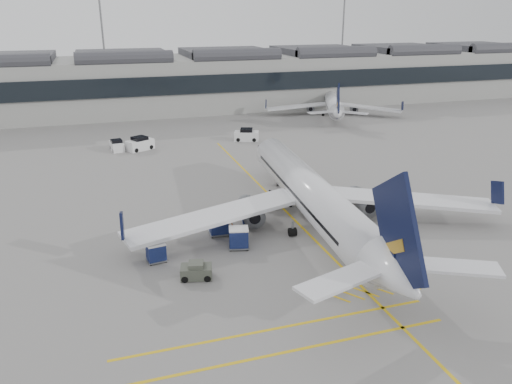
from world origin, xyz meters
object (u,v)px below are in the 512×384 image
object	(u,v)px
belt_loader	(275,202)
baggage_cart_a	(250,215)
pushback_tug	(196,271)
airliner_main	(313,196)
ramp_agent_a	(249,207)
ramp_agent_b	(229,218)

from	to	relation	value
belt_loader	baggage_cart_a	world-z (taller)	belt_loader
belt_loader	pushback_tug	size ratio (longest dim) A/B	1.70
belt_loader	baggage_cart_a	xyz separation A→B (m)	(-3.99, -3.55, 0.37)
airliner_main	ramp_agent_a	size ratio (longest dim) A/B	22.49
baggage_cart_a	ramp_agent_a	xyz separation A→B (m)	(0.56, 2.18, -0.02)
belt_loader	pushback_tug	xyz separation A→B (m)	(-11.21, -12.56, 0.07)
baggage_cart_a	pushback_tug	xyz separation A→B (m)	(-7.22, -9.00, -0.31)
baggage_cart_a	pushback_tug	distance (m)	11.54
airliner_main	ramp_agent_a	bearing A→B (deg)	143.25
belt_loader	ramp_agent_b	bearing A→B (deg)	-155.75
ramp_agent_a	ramp_agent_b	world-z (taller)	ramp_agent_a
belt_loader	ramp_agent_b	distance (m)	7.00
airliner_main	pushback_tug	xyz separation A→B (m)	(-12.88, -6.68, -2.53)
pushback_tug	belt_loader	bearing A→B (deg)	61.80
airliner_main	ramp_agent_b	size ratio (longest dim) A/B	22.99
airliner_main	ramp_agent_a	xyz separation A→B (m)	(-5.10, 4.51, -2.24)
baggage_cart_a	ramp_agent_a	world-z (taller)	ramp_agent_a
ramp_agent_a	airliner_main	bearing A→B (deg)	-102.74
ramp_agent_a	pushback_tug	xyz separation A→B (m)	(-7.78, -11.18, -0.28)
baggage_cart_a	ramp_agent_b	xyz separation A→B (m)	(-2.12, 0.16, -0.04)
ramp_agent_b	pushback_tug	world-z (taller)	ramp_agent_b
belt_loader	baggage_cart_a	distance (m)	5.36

